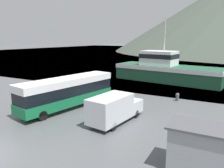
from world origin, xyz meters
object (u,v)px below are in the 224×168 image
(delivery_van, at_px, (114,108))
(storage_bin, at_px, (31,95))
(tour_bus, at_px, (68,91))
(fishing_boat, at_px, (166,70))
(dock_kiosk, at_px, (200,148))

(delivery_van, xyz_separation_m, storage_bin, (-11.59, 1.19, -0.60))
(tour_bus, bearing_deg, fishing_boat, 86.13)
(tour_bus, relative_size, dock_kiosk, 3.24)
(delivery_van, height_order, dock_kiosk, dock_kiosk)
(storage_bin, bearing_deg, tour_bus, 1.89)
(tour_bus, height_order, fishing_boat, fishing_boat)
(tour_bus, bearing_deg, storage_bin, -167.19)
(delivery_van, distance_m, storage_bin, 11.67)
(storage_bin, bearing_deg, delivery_van, -5.87)
(delivery_van, bearing_deg, storage_bin, -178.40)
(fishing_boat, height_order, dock_kiosk, fishing_boat)
(tour_bus, bearing_deg, delivery_van, -1.62)
(delivery_van, relative_size, storage_bin, 4.10)
(delivery_van, distance_m, fishing_boat, 21.19)
(fishing_boat, distance_m, dock_kiosk, 26.68)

